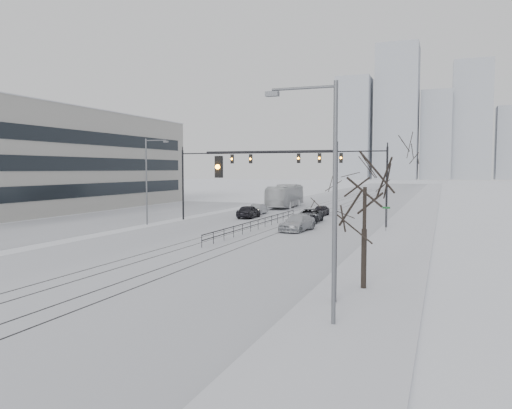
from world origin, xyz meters
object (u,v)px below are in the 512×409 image
Objects in this scene: sedan_nb_far at (321,211)px; sedan_sb_inner at (249,212)px; bare_tree at (365,198)px; sedan_nb_front at (309,216)px; sedan_nb_right at (297,223)px; sedan_sb_outer at (259,209)px; box_truck at (285,196)px; traffic_mast_near at (298,199)px.

sedan_sb_inner is at bearing -139.40° from sedan_nb_far.
bare_tree is 36.31m from sedan_sb_inner.
sedan_nb_right reaches higher than sedan_nb_front.
sedan_nb_front is 7.80m from sedan_nb_right.
box_truck is (-0.16, 11.95, 1.05)m from sedan_sb_outer.
sedan_sb_outer is (-16.42, 39.35, -3.89)m from traffic_mast_near.
sedan_sb_outer is 12.00m from box_truck.
sedan_nb_front is at bearing 109.41° from bare_tree.
sedan_nb_right is 1.34× the size of sedan_nb_far.
sedan_sb_outer is 0.33× the size of box_truck.
box_truck reaches higher than sedan_sb_inner.
sedan_nb_right is at bearing 119.04° from sedan_sb_outer.
sedan_sb_outer is at bearing 88.11° from box_truck.
box_truck reaches higher than sedan_nb_right.
sedan_sb_outer is 0.78× the size of sedan_nb_right.
sedan_sb_inner is 0.88× the size of sedan_nb_front.
traffic_mast_near is 1.15× the size of bare_tree.
bare_tree reaches higher than sedan_nb_far.
sedan_nb_right is (-6.93, 24.28, -3.81)m from traffic_mast_near.
bare_tree is at bearing -73.54° from sedan_nb_front.
sedan_nb_right is (9.49, -15.07, 0.08)m from sedan_sb_outer.
sedan_nb_far is at bearing 106.32° from bare_tree.
sedan_sb_inner is 1.18× the size of sedan_nb_far.
sedan_sb_inner is 13.30m from sedan_nb_right.
box_truck is at bearing 128.23° from sedan_nb_far.
traffic_mast_near is 1.72× the size of sedan_sb_outer.
traffic_mast_near is at bearing -66.32° from sedan_nb_right.
sedan_nb_front is at bearing 163.08° from sedan_sb_inner.
sedan_sb_outer is 1.05× the size of sedan_nb_far.
sedan_sb_outer reaches higher than sedan_nb_far.
bare_tree is 1.50× the size of sedan_sb_outer.
sedan_sb_inner reaches higher than sedan_sb_outer.
bare_tree is at bearing 114.23° from sedan_sb_outer.
sedan_nb_far is at bearing 103.16° from sedan_nb_right.
bare_tree reaches higher than sedan_nb_right.
box_truck reaches higher than sedan_sb_outer.
sedan_nb_right is 28.70m from box_truck.
sedan_sb_outer is at bearing 136.66° from sedan_nb_front.
sedan_sb_outer is at bearing -172.97° from sedan_nb_far.
bare_tree reaches higher than box_truck.
sedan_nb_right is 15.78m from sedan_nb_far.
sedan_sb_inner is 0.88× the size of sedan_nb_right.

